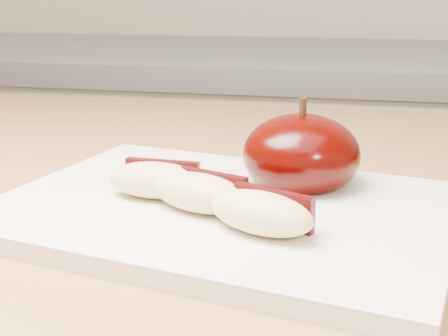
# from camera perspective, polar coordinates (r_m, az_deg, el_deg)

# --- Properties ---
(back_cabinet) EXTENTS (2.40, 0.62, 0.94)m
(back_cabinet) POSITION_cam_1_polar(r_m,az_deg,el_deg) (1.37, 7.46, -9.28)
(back_cabinet) COLOR silver
(back_cabinet) RESTS_ON ground
(cutting_board) EXTENTS (0.35, 0.29, 0.01)m
(cutting_board) POSITION_cam_1_polar(r_m,az_deg,el_deg) (0.44, 0.00, -3.87)
(cutting_board) COLOR white
(cutting_board) RESTS_ON island_counter
(apple_half) EXTENTS (0.12, 0.12, 0.08)m
(apple_half) POSITION_cam_1_polar(r_m,az_deg,el_deg) (0.48, 7.07, 1.20)
(apple_half) COLOR black
(apple_half) RESTS_ON cutting_board
(apple_wedge_a) EXTENTS (0.07, 0.04, 0.03)m
(apple_wedge_a) POSITION_cam_1_polar(r_m,az_deg,el_deg) (0.45, -6.19, -1.07)
(apple_wedge_a) COLOR #D9C38A
(apple_wedge_a) RESTS_ON cutting_board
(apple_wedge_b) EXTENTS (0.08, 0.06, 0.03)m
(apple_wedge_b) POSITION_cam_1_polar(r_m,az_deg,el_deg) (0.42, -2.17, -2.23)
(apple_wedge_b) COLOR #D9C38A
(apple_wedge_b) RESTS_ON cutting_board
(apple_wedge_c) EXTENTS (0.08, 0.06, 0.03)m
(apple_wedge_c) POSITION_cam_1_polar(r_m,az_deg,el_deg) (0.39, 3.50, -4.06)
(apple_wedge_c) COLOR #D9C38A
(apple_wedge_c) RESTS_ON cutting_board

